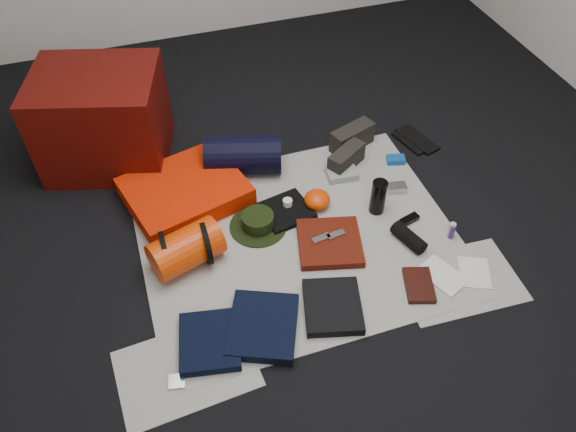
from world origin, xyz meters
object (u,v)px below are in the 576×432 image
object	(u,v)px
compact_camera	(397,188)
paperback_book	(419,285)
sleeping_pad	(185,191)
navy_duffel	(243,155)
red_cabinet	(103,119)
stuff_sack	(186,249)
water_bottle	(378,197)

from	to	relation	value
compact_camera	paperback_book	distance (m)	0.66
sleeping_pad	compact_camera	world-z (taller)	sleeping_pad
navy_duffel	red_cabinet	bearing A→B (deg)	169.70
sleeping_pad	compact_camera	bearing A→B (deg)	-15.23
paperback_book	red_cabinet	bearing A→B (deg)	149.14
stuff_sack	navy_duffel	world-z (taller)	navy_duffel
stuff_sack	water_bottle	world-z (taller)	water_bottle
red_cabinet	sleeping_pad	bearing A→B (deg)	-38.69
water_bottle	navy_duffel	bearing A→B (deg)	137.60
sleeping_pad	stuff_sack	world-z (taller)	stuff_sack
sleeping_pad	paperback_book	world-z (taller)	sleeping_pad
water_bottle	compact_camera	distance (m)	0.22
sleeping_pad	compact_camera	xyz separation A→B (m)	(1.13, -0.31, -0.03)
navy_duffel	water_bottle	world-z (taller)	navy_duffel
navy_duffel	compact_camera	size ratio (longest dim) A/B	4.07
navy_duffel	paperback_book	world-z (taller)	navy_duffel
stuff_sack	navy_duffel	xyz separation A→B (m)	(0.44, 0.58, 0.01)
red_cabinet	compact_camera	size ratio (longest dim) A/B	6.33
red_cabinet	navy_duffel	bearing A→B (deg)	-10.62
red_cabinet	water_bottle	size ratio (longest dim) A/B	3.27
stuff_sack	water_bottle	xyz separation A→B (m)	(1.04, 0.04, 0.00)
sleeping_pad	navy_duffel	bearing A→B (deg)	19.60
stuff_sack	compact_camera	size ratio (longest dim) A/B	3.26
paperback_book	compact_camera	bearing A→B (deg)	90.70
water_bottle	red_cabinet	bearing A→B (deg)	145.38
water_bottle	paperback_book	distance (m)	0.54
navy_duffel	sleeping_pad	bearing A→B (deg)	-143.95
water_bottle	paperback_book	xyz separation A→B (m)	(-0.02, -0.53, -0.09)
sleeping_pad	navy_duffel	distance (m)	0.39
navy_duffel	water_bottle	distance (m)	0.81
navy_duffel	stuff_sack	bearing A→B (deg)	-111.04
red_cabinet	water_bottle	xyz separation A→B (m)	(1.31, -0.90, -0.17)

